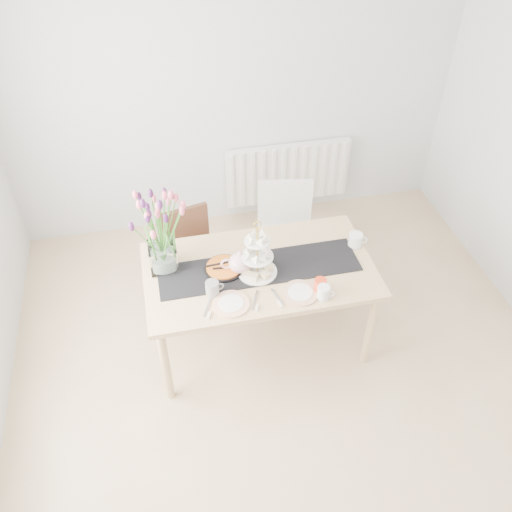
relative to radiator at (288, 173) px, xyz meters
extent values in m
plane|color=tan|center=(-0.50, -2.19, -0.45)|extent=(4.50, 4.50, 0.00)
plane|color=white|center=(-0.50, -2.19, 2.15)|extent=(4.50, 4.50, 0.00)
plane|color=#B9BCBE|center=(-0.50, 0.06, 0.85)|extent=(4.00, 0.00, 4.00)
cube|color=white|center=(0.00, 0.00, 0.00)|extent=(1.20, 0.08, 0.60)
cube|color=tan|center=(-0.63, -1.57, 0.28)|extent=(1.60, 0.90, 0.04)
cylinder|color=tan|center=(-1.36, -1.95, -0.09)|extent=(0.06, 0.06, 0.71)
cylinder|color=tan|center=(0.10, -1.95, -0.09)|extent=(0.06, 0.06, 0.71)
cylinder|color=tan|center=(-1.36, -1.19, -0.09)|extent=(0.06, 0.06, 0.71)
cylinder|color=tan|center=(0.10, -1.19, -0.09)|extent=(0.06, 0.06, 0.71)
cube|color=#3B2215|center=(-1.04, -0.97, -0.06)|extent=(0.46, 0.46, 0.04)
cube|color=#3B2215|center=(-1.07, -0.80, 0.15)|extent=(0.38, 0.12, 0.37)
cylinder|color=#3B2215|center=(-1.17, -1.19, -0.26)|extent=(0.04, 0.04, 0.37)
cylinder|color=#3B2215|center=(-0.82, -1.11, -0.26)|extent=(0.04, 0.04, 0.37)
cylinder|color=#3B2215|center=(-1.25, -0.84, -0.26)|extent=(0.04, 0.04, 0.37)
cylinder|color=#3B2215|center=(-0.90, -0.76, -0.26)|extent=(0.04, 0.04, 0.37)
cube|color=silver|center=(-0.28, -0.97, 0.01)|extent=(0.52, 0.52, 0.04)
cube|color=silver|center=(-0.24, -0.77, 0.24)|extent=(0.44, 0.12, 0.42)
cylinder|color=silver|center=(-0.49, -1.12, -0.23)|extent=(0.04, 0.04, 0.44)
cylinder|color=silver|center=(-0.13, -1.18, -0.23)|extent=(0.04, 0.04, 0.44)
cylinder|color=silver|center=(-0.42, -0.76, -0.23)|extent=(0.04, 0.04, 0.44)
cylinder|color=silver|center=(-0.07, -0.83, -0.23)|extent=(0.04, 0.04, 0.44)
cube|color=black|center=(-0.63, -1.57, 0.30)|extent=(1.40, 0.35, 0.01)
cube|color=silver|center=(-1.27, -1.41, 0.39)|extent=(0.19, 0.19, 0.19)
cylinder|color=gold|center=(-0.66, -1.61, 0.50)|extent=(0.01, 0.01, 0.40)
cylinder|color=white|center=(-0.66, -1.61, 0.31)|extent=(0.27, 0.27, 0.01)
cylinder|color=white|center=(-0.66, -1.61, 0.45)|extent=(0.22, 0.22, 0.01)
cylinder|color=white|center=(-0.66, -1.61, 0.59)|extent=(0.17, 0.17, 0.01)
cylinder|color=white|center=(0.10, -1.47, 0.35)|extent=(0.13, 0.13, 0.10)
cylinder|color=black|center=(-0.88, -1.53, 0.31)|extent=(0.28, 0.28, 0.02)
cylinder|color=orange|center=(-0.88, -1.53, 0.33)|extent=(0.25, 0.25, 0.01)
cylinder|color=gray|center=(-0.99, -1.75, 0.35)|extent=(0.10, 0.10, 0.11)
cylinder|color=white|center=(-0.29, -1.93, 0.35)|extent=(0.11, 0.11, 0.10)
cylinder|color=red|center=(-0.29, -1.86, 0.35)|extent=(0.11, 0.11, 0.10)
cylinder|color=white|center=(-0.89, -1.86, 0.31)|extent=(0.32, 0.32, 0.01)
cylinder|color=silver|center=(-0.42, -1.86, 0.31)|extent=(0.30, 0.30, 0.01)
camera|label=1|loc=(-1.25, -4.25, 2.87)|focal=38.00mm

